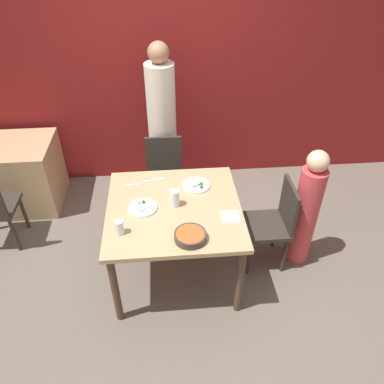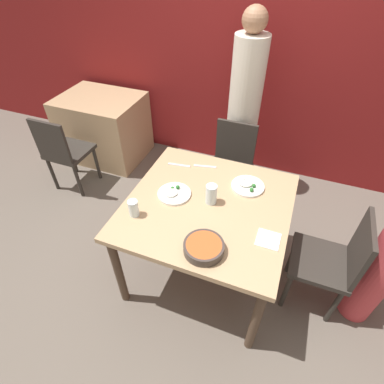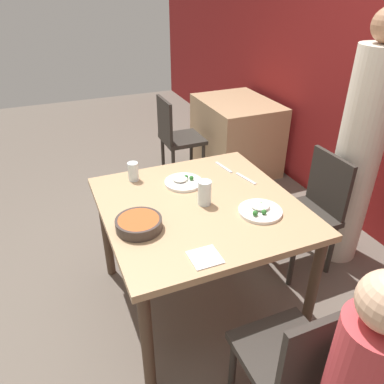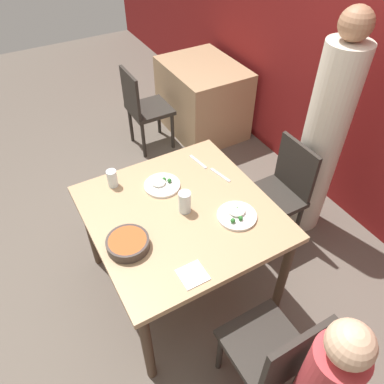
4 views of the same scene
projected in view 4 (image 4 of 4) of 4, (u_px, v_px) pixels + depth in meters
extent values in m
plane|color=#60564C|center=(183.00, 281.00, 2.80)|extent=(10.00, 10.00, 0.00)
cube|color=tan|center=(181.00, 213.00, 2.29)|extent=(1.10, 1.08, 0.04)
cylinder|color=#4C3828|center=(91.00, 230.00, 2.69)|extent=(0.06, 0.06, 0.72)
cylinder|color=#4C3828|center=(147.00, 347.00, 2.07)|extent=(0.06, 0.06, 0.72)
cylinder|color=#4C3828|center=(205.00, 186.00, 3.04)|extent=(0.06, 0.06, 0.72)
cylinder|color=#4C3828|center=(283.00, 275.00, 2.42)|extent=(0.06, 0.06, 0.72)
cube|color=#2D2823|center=(272.00, 198.00, 2.84)|extent=(0.40, 0.40, 0.04)
cube|color=#2D2823|center=(296.00, 168.00, 2.75)|extent=(0.38, 0.03, 0.41)
cylinder|color=#2D2823|center=(239.00, 213.00, 3.04)|extent=(0.04, 0.04, 0.41)
cylinder|color=#2D2823|center=(264.00, 240.00, 2.83)|extent=(0.04, 0.04, 0.41)
cylinder|color=#2D2823|center=(271.00, 199.00, 3.16)|extent=(0.04, 0.04, 0.41)
cylinder|color=#2D2823|center=(297.00, 224.00, 2.95)|extent=(0.04, 0.04, 0.41)
cube|color=#2D2823|center=(264.00, 345.00, 2.01)|extent=(0.40, 0.40, 0.04)
cube|color=#2D2823|center=(295.00, 357.00, 1.74)|extent=(0.03, 0.38, 0.41)
cylinder|color=#2D2823|center=(264.00, 326.00, 2.33)|extent=(0.04, 0.04, 0.41)
cylinder|color=#2D2823|center=(220.00, 352.00, 2.21)|extent=(0.04, 0.04, 0.41)
cylinder|color=#2D2823|center=(300.00, 374.00, 2.12)|extent=(0.04, 0.04, 0.41)
cylinder|color=beige|center=(320.00, 147.00, 2.75)|extent=(0.30, 0.30, 1.54)
sphere|color=#9E7051|center=(356.00, 23.00, 2.15)|extent=(0.21, 0.21, 0.21)
sphere|color=#DBAD89|center=(350.00, 344.00, 1.33)|extent=(0.18, 0.18, 0.18)
cylinder|color=#3D332D|center=(128.00, 243.00, 2.06)|extent=(0.24, 0.24, 0.06)
cylinder|color=#BC5123|center=(127.00, 240.00, 2.04)|extent=(0.21, 0.21, 0.01)
cylinder|color=white|center=(163.00, 185.00, 2.44)|extent=(0.24, 0.24, 0.02)
ellipsoid|color=white|center=(159.00, 182.00, 2.43)|extent=(0.09, 0.09, 0.02)
sphere|color=#2D702D|center=(169.00, 180.00, 2.43)|extent=(0.03, 0.03, 0.03)
sphere|color=#2D702D|center=(164.00, 179.00, 2.45)|extent=(0.03, 0.03, 0.03)
cylinder|color=white|center=(237.00, 216.00, 2.24)|extent=(0.24, 0.24, 0.02)
ellipsoid|color=white|center=(237.00, 210.00, 2.24)|extent=(0.11, 0.11, 0.03)
sphere|color=#2D702D|center=(241.00, 218.00, 2.19)|extent=(0.03, 0.03, 0.03)
sphere|color=#2D702D|center=(233.00, 221.00, 2.18)|extent=(0.03, 0.03, 0.03)
sphere|color=#2D702D|center=(237.00, 209.00, 2.25)|extent=(0.03, 0.03, 0.03)
cylinder|color=silver|center=(112.00, 178.00, 2.41)|extent=(0.07, 0.07, 0.12)
cylinder|color=silver|center=(185.00, 202.00, 2.23)|extent=(0.08, 0.08, 0.14)
cube|color=white|center=(193.00, 275.00, 1.94)|extent=(0.14, 0.14, 0.01)
cube|color=silver|center=(220.00, 175.00, 2.52)|extent=(0.18, 0.06, 0.01)
cube|color=silver|center=(198.00, 162.00, 2.62)|extent=(0.18, 0.04, 0.01)
cube|color=tan|center=(203.00, 99.00, 4.05)|extent=(0.91, 0.71, 0.75)
cube|color=#2D2823|center=(150.00, 109.00, 3.79)|extent=(0.40, 0.40, 0.04)
cube|color=#2D2823|center=(130.00, 93.00, 3.57)|extent=(0.38, 0.03, 0.41)
cylinder|color=#2D2823|center=(173.00, 131.00, 3.90)|extent=(0.04, 0.04, 0.41)
cylinder|color=#2D2823|center=(159.00, 116.00, 4.11)|extent=(0.04, 0.04, 0.41)
cylinder|color=#2D2823|center=(144.00, 140.00, 3.78)|extent=(0.04, 0.04, 0.41)
cylinder|color=#2D2823|center=(131.00, 125.00, 3.99)|extent=(0.04, 0.04, 0.41)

